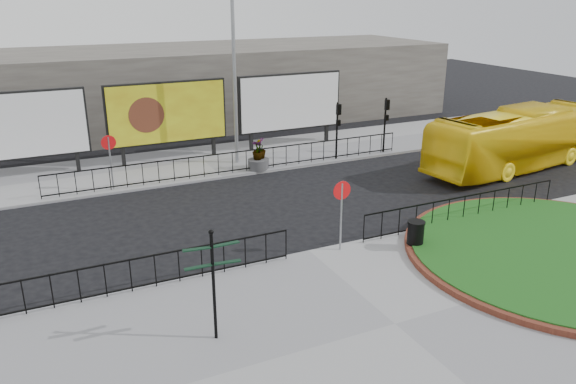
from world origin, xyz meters
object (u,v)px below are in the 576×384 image
billboard_mid (167,113)px  bus (518,139)px  planter_c (260,156)px  litter_bin (415,235)px  fingerpost_sign (213,274)px  lamp_post (234,70)px  planter_b (258,159)px

billboard_mid → bus: size_ratio=0.57×
billboard_mid → planter_c: size_ratio=4.03×
litter_bin → bus: 12.08m
billboard_mid → fingerpost_sign: (-3.01, -16.54, -0.66)m
lamp_post → fingerpost_sign: lamp_post is taller
billboard_mid → planter_b: (3.50, -3.57, -1.96)m
planter_b → litter_bin: bearing=-82.8°
litter_bin → planter_b: (-1.37, 10.82, 0.01)m
billboard_mid → litter_bin: size_ratio=6.18×
bus → planter_b: (-11.96, 5.09, -0.89)m
litter_bin → bus: bus is taller
litter_bin → billboard_mid: bearing=108.7°
planter_b → fingerpost_sign: bearing=-116.7°
bus → planter_c: bus is taller
planter_b → planter_c: planter_c is taller
billboard_mid → litter_bin: bearing=-71.3°
lamp_post → billboard_mid: bearing=146.7°
planter_b → billboard_mid: bearing=134.4°
billboard_mid → fingerpost_sign: bearing=-100.3°
fingerpost_sign → bus: size_ratio=0.27×
fingerpost_sign → litter_bin: 8.26m
litter_bin → planter_c: planter_c is taller
billboard_mid → bus: (15.46, -8.67, -1.07)m
planter_b → planter_c: size_ratio=0.95×
fingerpost_sign → planter_b: 14.57m
planter_c → lamp_post: bearing=116.1°
billboard_mid → bus: bearing=-29.3°
lamp_post → bus: lamp_post is taller
billboard_mid → planter_c: (3.70, -3.39, -1.86)m
litter_bin → fingerpost_sign: bearing=-164.8°
bus → planter_c: (-11.76, 5.28, -0.78)m
planter_b → planter_c: 0.29m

